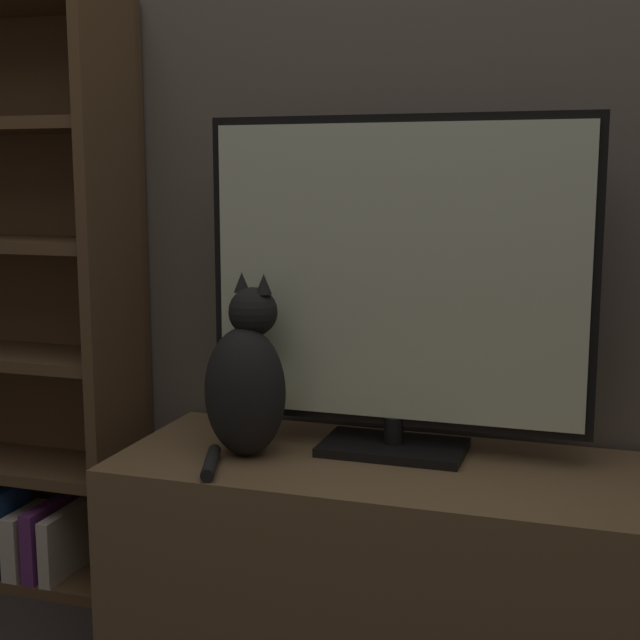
# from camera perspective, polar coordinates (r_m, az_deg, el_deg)

# --- Properties ---
(wall_back) EXTENTS (4.80, 0.05, 2.60)m
(wall_back) POSITION_cam_1_polar(r_m,az_deg,el_deg) (2.16, 7.10, 15.22)
(wall_back) COLOR #60564C
(wall_back) RESTS_ON ground_plane
(tv_stand) EXTENTS (1.23, 0.50, 0.46)m
(tv_stand) POSITION_cam_1_polar(r_m,az_deg,el_deg) (2.04, 4.86, -15.23)
(tv_stand) COLOR brown
(tv_stand) RESTS_ON ground_plane
(tv) EXTENTS (0.86, 0.19, 0.74)m
(tv) POSITION_cam_1_polar(r_m,az_deg,el_deg) (1.96, 4.88, 2.28)
(tv) COLOR black
(tv) RESTS_ON tv_stand
(cat) EXTENTS (0.22, 0.31, 0.40)m
(cat) POSITION_cam_1_polar(r_m,az_deg,el_deg) (1.98, -4.70, -4.00)
(cat) COLOR black
(cat) RESTS_ON tv_stand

